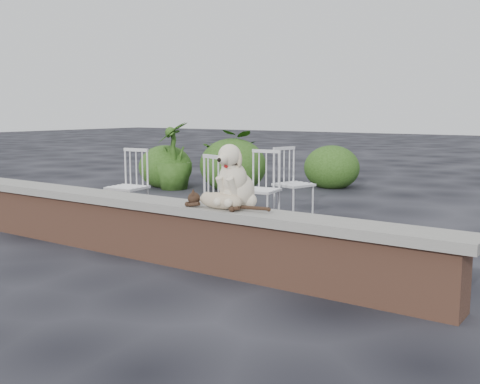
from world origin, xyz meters
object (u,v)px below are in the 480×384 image
Objects in this scene: cat at (220,200)px; chair_e at (294,183)px; dog at (237,175)px; chair_b at (260,189)px; potted_plant_b at (173,156)px; chair_a at (127,186)px; chair_c at (227,196)px; potted_plant_a at (231,159)px.

cat is 1.02× the size of chair_e.
dog is 0.61× the size of chair_e.
potted_plant_b is (-3.13, 1.94, 0.14)m from chair_b.
dog is 0.47× the size of potted_plant_b.
dog is at bearing -42.67° from potted_plant_b.
chair_b is at bearing -31.84° from potted_plant_b.
chair_a is 1.00× the size of chair_b.
cat is 1.02× the size of chair_b.
chair_c and chair_a have the same top height.
potted_plant_a is at bearing 123.05° from chair_b.
chair_a is 3.14m from potted_plant_b.
potted_plant_b is at bearing -134.69° from potted_plant_a.
potted_plant_a reaches higher than cat.
chair_e is (0.06, 1.41, 0.00)m from chair_c.
chair_e is at bearing 107.23° from dog.
potted_plant_a reaches higher than chair_b.
chair_e is 0.77× the size of potted_plant_b.
potted_plant_b is (-3.97, 3.89, -0.05)m from cat.
chair_e and chair_b have the same top height.
dog is 1.48m from chair_c.
chair_a reaches higher than cat.
potted_plant_b is (-0.74, -0.75, 0.07)m from potted_plant_a.
chair_b is (1.52, 0.76, 0.00)m from chair_a.
dog is 2.68m from chair_e.
chair_e is 2.17m from chair_a.
dog is 0.53× the size of potted_plant_a.
dog is 5.59m from potted_plant_a.
potted_plant_a reaches higher than chair_e.
chair_e is at bearing 75.91° from chair_b.
chair_b is 3.60m from potted_plant_a.
potted_plant_a is (-3.31, 4.49, -0.33)m from dog.
potted_plant_a is 1.06m from potted_plant_b.
chair_b is (-0.07, -0.72, 0.00)m from chair_e.
dog is 2.69m from chair_a.
chair_c is 4.10m from potted_plant_b.
chair_a is at bearing 155.39° from dog.
dog is at bearing -29.29° from chair_a.
chair_a is 1.70m from chair_b.
dog reaches higher than chair_a.
potted_plant_b is (-4.05, 3.74, -0.26)m from dog.
chair_b is at bearing -70.70° from chair_c.
chair_b is (-0.93, 1.80, -0.40)m from dog.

